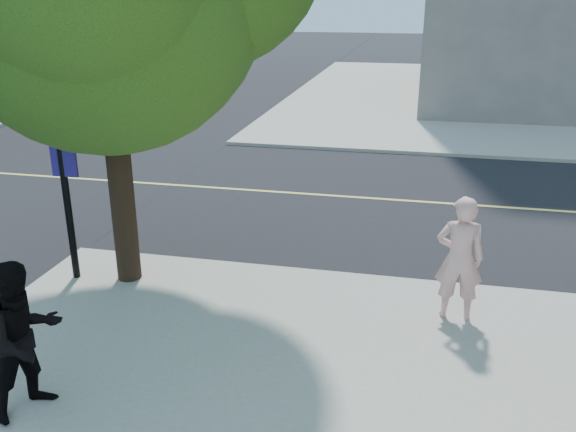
# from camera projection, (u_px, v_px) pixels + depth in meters

# --- Properties ---
(ground) EXTENTS (140.00, 140.00, 0.00)m
(ground) POSITION_uv_depth(u_px,v_px,m) (130.00, 258.00, 11.46)
(ground) COLOR black
(ground) RESTS_ON ground
(road_ew) EXTENTS (140.00, 9.00, 0.01)m
(road_ew) POSITION_uv_depth(u_px,v_px,m) (209.00, 188.00, 15.58)
(road_ew) COLOR black
(road_ew) RESTS_ON ground
(man_on_phone) EXTENTS (0.70, 0.47, 1.90)m
(man_on_phone) POSITION_uv_depth(u_px,v_px,m) (459.00, 259.00, 8.83)
(man_on_phone) COLOR beige
(man_on_phone) RESTS_ON sidewalk_se
(pedestrian) EXTENTS (1.02, 1.12, 1.85)m
(pedestrian) POSITION_uv_depth(u_px,v_px,m) (25.00, 338.00, 6.83)
(pedestrian) COLOR black
(pedestrian) RESTS_ON sidewalk_se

